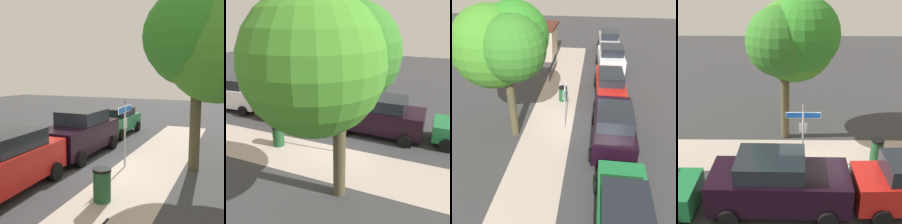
{
  "view_description": "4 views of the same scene",
  "coord_description": "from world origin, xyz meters",
  "views": [
    {
      "loc": [
        10.0,
        4.35,
        3.72
      ],
      "look_at": [
        -0.6,
        -0.25,
        2.15
      ],
      "focal_mm": 46.01,
      "sensor_mm": 36.0,
      "label": 1
    },
    {
      "loc": [
        -3.7,
        9.32,
        5.72
      ],
      "look_at": [
        -0.23,
        0.85,
        2.12
      ],
      "focal_mm": 39.05,
      "sensor_mm": 36.0,
      "label": 2
    },
    {
      "loc": [
        -11.74,
        -1.01,
        8.15
      ],
      "look_at": [
        -1.14,
        0.34,
        1.55
      ],
      "focal_mm": 40.79,
      "sensor_mm": 36.0,
      "label": 3
    },
    {
      "loc": [
        -0.76,
        -10.62,
        7.33
      ],
      "look_at": [
        -0.89,
        1.06,
        2.16
      ],
      "focal_mm": 50.27,
      "sensor_mm": 36.0,
      "label": 4
    }
  ],
  "objects": [
    {
      "name": "sidewalk_strip",
      "position": [
        2.0,
        1.3,
        0.0
      ],
      "size": [
        24.0,
        2.6,
        0.0
      ],
      "primitive_type": "cube",
      "color": "#B3A396",
      "rests_on": "ground_plane"
    },
    {
      "name": "ground_plane",
      "position": [
        0.0,
        0.0,
        0.0
      ],
      "size": [
        60.0,
        60.0,
        0.0
      ],
      "primitive_type": "plane",
      "color": "#38383A"
    },
    {
      "name": "street_sign",
      "position": [
        -0.37,
        0.4,
        1.84
      ],
      "size": [
        1.36,
        0.07,
        2.75
      ],
      "color": "#9EA0A5",
      "rests_on": "ground_plane"
    },
    {
      "name": "trash_bin",
      "position": [
        2.79,
        0.9,
        0.49
      ],
      "size": [
        0.55,
        0.55,
        0.98
      ],
      "color": "#1E4C28",
      "rests_on": "ground_plane"
    },
    {
      "name": "shade_tree",
      "position": [
        -0.76,
        3.17,
        4.7
      ],
      "size": [
        4.04,
        4.57,
        6.57
      ],
      "color": "#48432C",
      "rests_on": "ground_plane"
    },
    {
      "name": "car_black",
      "position": [
        -1.25,
        -2.12,
        1.01
      ],
      "size": [
        4.59,
        2.2,
        2.02
      ],
      "rotation": [
        0.0,
        0.0,
        -0.02
      ],
      "color": "black",
      "rests_on": "ground_plane"
    }
  ]
}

